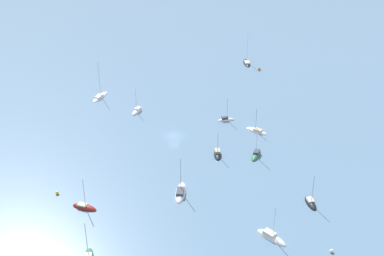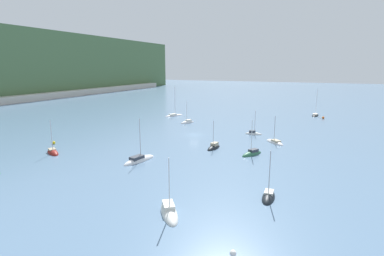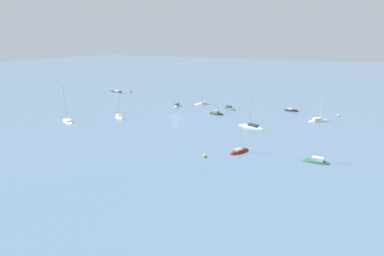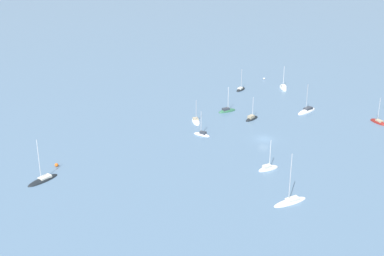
% 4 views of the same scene
% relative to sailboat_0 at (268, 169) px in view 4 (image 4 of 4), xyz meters
% --- Properties ---
extents(ground_plane, '(600.00, 600.00, 0.00)m').
position_rel_sailboat_0_xyz_m(ground_plane, '(-15.24, -9.13, -0.10)').
color(ground_plane, slate).
extents(sailboat_0, '(5.58, 4.01, 8.04)m').
position_rel_sailboat_0_xyz_m(sailboat_0, '(0.00, 0.00, 0.00)').
color(sailboat_0, silver).
rests_on(sailboat_0, ground_plane).
extents(sailboat_1, '(5.16, 1.99, 7.90)m').
position_rel_sailboat_0_xyz_m(sailboat_1, '(-47.79, -35.16, -0.02)').
color(sailboat_1, black).
rests_on(sailboat_1, ground_plane).
extents(sailboat_2, '(5.93, 4.17, 8.30)m').
position_rel_sailboat_0_xyz_m(sailboat_2, '(-27.43, -28.05, 0.01)').
color(sailboat_2, '#2D6647').
rests_on(sailboat_2, ground_plane).
extents(sailboat_3, '(4.19, 5.77, 8.13)m').
position_rel_sailboat_0_xyz_m(sailboat_3, '(-44.10, 11.73, -0.03)').
color(sailboat_3, maroon).
rests_on(sailboat_3, ground_plane).
extents(sailboat_4, '(8.20, 3.79, 9.39)m').
position_rel_sailboat_0_xyz_m(sailboat_4, '(-40.98, -8.51, -0.00)').
color(sailboat_4, silver).
rests_on(sailboat_4, ground_plane).
extents(sailboat_5, '(8.15, 5.48, 11.64)m').
position_rel_sailboat_0_xyz_m(sailboat_5, '(11.05, 10.78, 0.00)').
color(sailboat_5, silver).
rests_on(sailboat_5, ground_plane).
extents(sailboat_6, '(6.57, 5.68, 8.39)m').
position_rel_sailboat_0_xyz_m(sailboat_6, '(-57.67, -24.36, 0.01)').
color(sailboat_6, white).
rests_on(sailboat_6, ground_plane).
extents(sailboat_7, '(1.73, 4.82, 7.36)m').
position_rel_sailboat_0_xyz_m(sailboat_7, '(-8.01, -23.95, 0.04)').
color(sailboat_7, white).
rests_on(sailboat_7, ground_plane).
extents(sailboat_8, '(5.52, 2.26, 7.29)m').
position_rel_sailboat_0_xyz_m(sailboat_8, '(-26.01, -18.84, 0.03)').
color(sailboat_8, black).
rests_on(sailboat_8, ground_plane).
extents(sailboat_10, '(5.86, 5.83, 7.32)m').
position_rel_sailboat_0_xyz_m(sailboat_10, '(-15.22, -30.87, -0.03)').
color(sailboat_10, silver).
rests_on(sailboat_10, ground_plane).
extents(sailboat_11, '(7.92, 2.75, 10.60)m').
position_rel_sailboat_0_xyz_m(sailboat_11, '(33.73, -38.27, -0.01)').
color(sailboat_11, black).
rests_on(sailboat_11, ground_plane).
extents(mooring_buoy_1, '(0.86, 0.86, 0.86)m').
position_rel_sailboat_0_xyz_m(mooring_buoy_1, '(27.23, -41.15, 0.33)').
color(mooring_buoy_1, orange).
rests_on(mooring_buoy_1, ground_plane).
extents(mooring_buoy_2, '(0.69, 0.69, 0.69)m').
position_rel_sailboat_0_xyz_m(mooring_buoy_2, '(-62.89, -34.38, 0.25)').
color(mooring_buoy_2, white).
rests_on(mooring_buoy_2, ground_plane).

